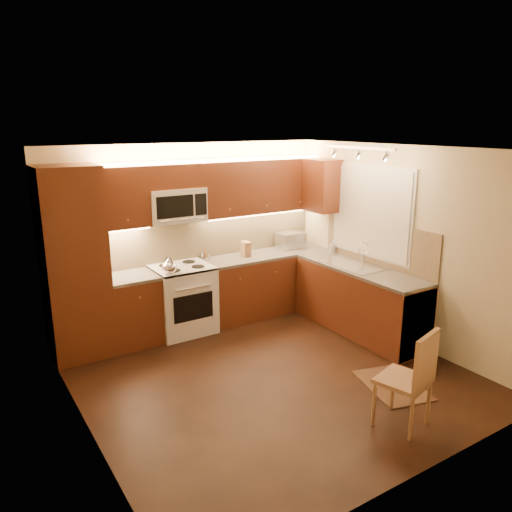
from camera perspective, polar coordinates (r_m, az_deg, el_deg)
floor at (r=5.81m, az=1.72°, el=-13.42°), size 4.00×4.00×0.01m
ceiling at (r=5.12m, az=1.94°, el=12.03°), size 4.00×4.00×0.01m
wall_back at (r=7.02m, az=-7.42°, el=2.41°), size 4.00×0.01×2.50m
wall_front at (r=3.94m, az=18.60°, el=-8.40°), size 4.00×0.01×2.50m
wall_left at (r=4.57m, az=-19.48°, el=-5.25°), size 0.01×4.00×2.50m
wall_right at (r=6.63m, az=16.25°, el=1.18°), size 0.01×4.00×2.50m
pantry at (r=6.26m, az=-19.96°, el=-0.88°), size 0.70×0.60×2.30m
base_cab_back_left at (r=6.64m, az=-13.84°, el=-6.05°), size 0.62×0.60×0.86m
counter_back_left at (r=6.49m, az=-14.09°, el=-2.34°), size 0.62×0.60×0.04m
base_cab_back_right at (r=7.48m, az=1.01°, el=-3.21°), size 1.92×0.60×0.86m
counter_back_right at (r=7.35m, az=1.03°, el=0.13°), size 1.92×0.60×0.04m
base_cab_right at (r=6.92m, az=11.62°, el=-5.06°), size 0.60×2.00×0.86m
counter_right at (r=6.78m, az=11.82°, el=-1.48°), size 0.60×2.00×0.04m
dishwasher at (r=6.47m, az=15.94°, el=-6.77°), size 0.58×0.60×0.84m
backsplash_back at (r=7.17m, az=-4.85°, el=2.34°), size 3.30×0.02×0.60m
backsplash_right at (r=6.90m, az=13.69°, el=1.45°), size 0.02×2.00×0.60m
upper_cab_back_left at (r=6.40m, az=-15.02°, el=6.49°), size 0.62×0.35×0.75m
upper_cab_back_right at (r=7.26m, az=0.52°, el=7.95°), size 1.92×0.35×0.75m
upper_cab_bridge at (r=6.61m, az=-9.39°, el=8.98°), size 0.76×0.35×0.31m
upper_cab_right_corner at (r=7.39m, az=7.50°, el=7.95°), size 0.35×0.50×0.75m
stove at (r=6.84m, az=-8.31°, el=-4.87°), size 0.76×0.65×0.92m
microwave at (r=6.64m, az=-9.20°, el=5.75°), size 0.76×0.38×0.44m
window_frame at (r=6.92m, az=12.97°, el=4.92°), size 0.03×1.44×1.24m
window_blinds at (r=6.90m, az=12.86°, el=4.90°), size 0.02×1.36×1.16m
sink at (r=6.85m, az=10.99°, el=-0.42°), size 0.52×0.86×0.15m
faucet at (r=6.96m, az=12.10°, el=0.39°), size 0.20×0.04×0.30m
track_light_bar at (r=6.41m, az=11.60°, el=11.98°), size 0.04×1.20×0.03m
kettle at (r=6.37m, az=-9.86°, el=-1.04°), size 0.23×0.23×0.22m
toaster_oven at (r=7.68m, az=3.93°, el=1.82°), size 0.40×0.30×0.24m
knife_block at (r=7.18m, az=-1.14°, el=0.81°), size 0.11×0.17×0.21m
spice_jar_a at (r=7.10m, az=-6.11°, el=0.07°), size 0.05×0.05×0.09m
spice_jar_b at (r=7.11m, az=-5.85°, el=0.15°), size 0.04×0.04×0.10m
spice_jar_c at (r=7.05m, az=-5.32°, el=-0.05°), size 0.04×0.04×0.09m
spice_jar_d at (r=7.26m, az=-1.51°, el=0.45°), size 0.05×0.05×0.08m
soap_bottle at (r=7.51m, az=8.68°, el=1.08°), size 0.10×0.10×0.16m
rug at (r=5.79m, az=15.24°, el=-14.00°), size 0.74×0.93×0.01m
dining_chair at (r=4.94m, az=16.42°, el=-13.13°), size 0.53×0.53×0.97m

